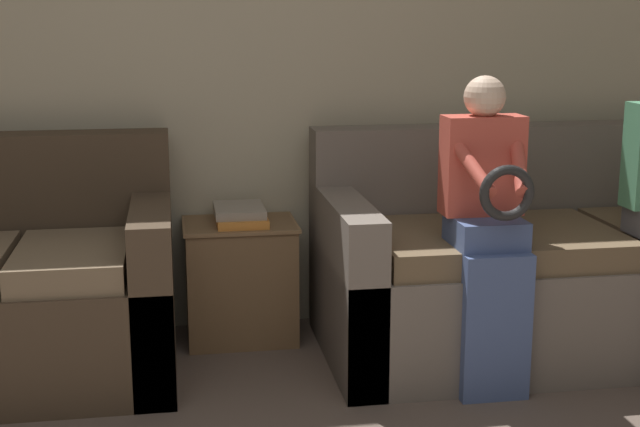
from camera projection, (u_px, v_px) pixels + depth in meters
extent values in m
cube|color=#BCB293|center=(215.00, 53.00, 4.02)|extent=(7.08, 0.06, 2.55)
cube|color=#70665B|center=(539.00, 298.00, 3.91)|extent=(1.89, 0.94, 0.46)
cube|color=#70665B|center=(512.00, 177.00, 4.16)|extent=(1.89, 0.20, 0.49)
cube|color=#70665B|center=(345.00, 281.00, 3.74)|extent=(0.16, 0.94, 0.71)
cube|color=brown|center=(432.00, 246.00, 3.66)|extent=(0.49, 0.70, 0.11)
cube|color=brown|center=(552.00, 240.00, 3.75)|extent=(0.49, 0.70, 0.11)
cube|color=#473828|center=(154.00, 288.00, 3.65)|extent=(0.16, 0.88, 0.70)
cube|color=#7A664C|center=(72.00, 261.00, 3.47)|extent=(0.43, 0.64, 0.11)
cube|color=#475B8E|center=(495.00, 327.00, 3.38)|extent=(0.26, 0.10, 0.57)
cube|color=#475B8E|center=(486.00, 231.00, 3.44)|extent=(0.26, 0.28, 0.11)
cube|color=#C64C3D|center=(482.00, 165.00, 3.46)|extent=(0.31, 0.14, 0.39)
sphere|color=beige|center=(485.00, 97.00, 3.40)|extent=(0.16, 0.16, 0.16)
torus|color=black|center=(507.00, 193.00, 3.21)|extent=(0.21, 0.04, 0.21)
cylinder|color=#C64C3D|center=(470.00, 164.00, 3.31)|extent=(0.13, 0.31, 0.22)
cylinder|color=#C64C3D|center=(519.00, 163.00, 3.34)|extent=(0.13, 0.31, 0.22)
cube|color=brown|center=(241.00, 281.00, 4.02)|extent=(0.48, 0.36, 0.54)
cube|color=brown|center=(240.00, 224.00, 3.96)|extent=(0.50, 0.38, 0.02)
cube|color=orange|center=(241.00, 219.00, 3.94)|extent=(0.22, 0.29, 0.04)
cube|color=gray|center=(239.00, 210.00, 3.96)|extent=(0.22, 0.29, 0.04)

